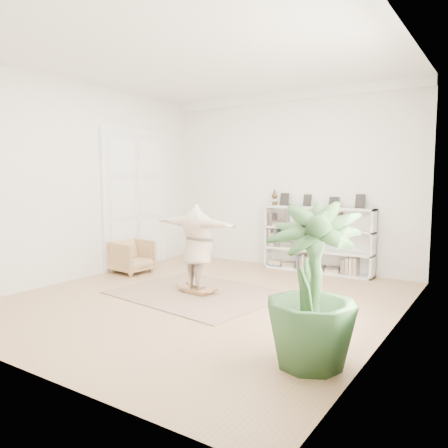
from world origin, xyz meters
name	(u,v)px	position (x,y,z in m)	size (l,w,h in m)	color
floor	(204,299)	(0.00, 0.00, 0.00)	(6.00, 6.00, 0.00)	#A17D53
room_shell	(288,96)	(0.00, 2.94, 3.51)	(6.00, 6.00, 6.00)	silver
doors	(135,200)	(-2.70, 1.30, 1.40)	(0.09, 1.78, 2.92)	white
bookshelf	(317,240)	(0.74, 2.82, 0.64)	(2.20, 0.35, 1.64)	silver
armchair	(132,256)	(-2.30, 0.77, 0.32)	(0.69, 0.71, 0.64)	tan
rug	(198,293)	(-0.25, 0.19, 0.01)	(2.50, 2.00, 0.02)	tan
rocker_board	(198,290)	(-0.25, 0.19, 0.07)	(0.55, 0.37, 0.11)	olive
person	(198,244)	(-0.25, 0.19, 0.81)	(1.68, 0.46, 1.37)	tan
houseplant	(311,286)	(2.30, -1.38, 0.81)	(0.91, 0.91, 1.63)	#2E5229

